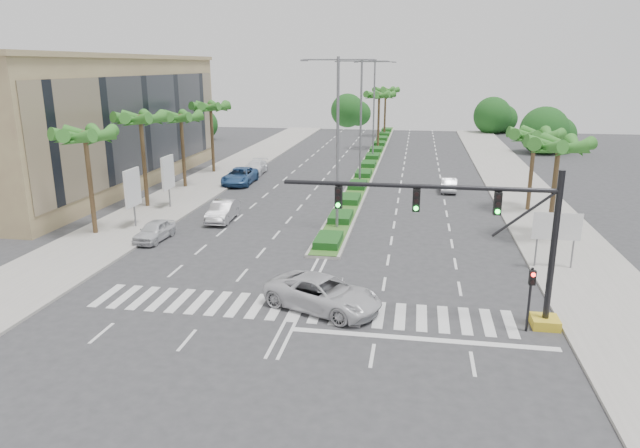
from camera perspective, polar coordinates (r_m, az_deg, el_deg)
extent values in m
plane|color=#333335|center=(28.07, -2.34, -8.49)|extent=(160.00, 160.00, 0.00)
cube|color=gray|center=(47.48, 21.26, 0.67)|extent=(6.00, 120.00, 0.15)
cube|color=gray|center=(50.83, -14.54, 2.18)|extent=(6.00, 120.00, 0.15)
cube|color=gray|center=(71.16, 5.22, 6.39)|extent=(2.20, 75.00, 0.20)
cube|color=#2E6121|center=(71.14, 5.22, 6.49)|extent=(1.80, 75.00, 0.04)
cube|color=tan|center=(60.18, -22.15, 9.30)|extent=(12.00, 36.00, 12.00)
cube|color=gold|center=(28.12, 21.56, -9.11)|extent=(1.20, 1.20, 0.45)
cylinder|color=black|center=(26.91, 22.30, -2.35)|extent=(0.28, 0.28, 7.00)
cylinder|color=black|center=(25.57, 9.68, 3.75)|extent=(12.00, 0.20, 0.20)
cylinder|color=black|center=(26.23, 19.66, 0.88)|extent=(2.53, 0.12, 2.15)
cube|color=black|center=(25.95, 17.36, 1.96)|extent=(0.32, 0.24, 1.00)
cylinder|color=#19E533|center=(25.89, 17.34, 1.20)|extent=(0.20, 0.06, 0.20)
cube|color=black|center=(25.71, 9.61, 2.33)|extent=(0.32, 0.24, 1.00)
cylinder|color=#19E533|center=(25.64, 9.58, 1.56)|extent=(0.20, 0.06, 0.20)
cube|color=black|center=(25.93, 1.85, 2.66)|extent=(0.32, 0.24, 1.00)
cylinder|color=#19E533|center=(25.87, 1.81, 1.90)|extent=(0.20, 0.06, 0.20)
cylinder|color=black|center=(26.90, 20.20, -7.14)|extent=(0.12, 0.12, 3.00)
cube|color=black|center=(26.37, 20.48, -5.05)|extent=(0.28, 0.22, 0.65)
cylinder|color=red|center=(26.19, 20.56, -4.78)|extent=(0.18, 0.05, 0.18)
cylinder|color=slate|center=(35.26, 20.84, -2.01)|extent=(0.10, 0.10, 2.80)
cylinder|color=slate|center=(35.71, 23.98, -2.13)|extent=(0.10, 0.10, 2.80)
cube|color=#0C6638|center=(35.15, 22.62, -0.21)|extent=(2.60, 0.08, 1.50)
cube|color=white|center=(35.10, 22.64, -0.23)|extent=(2.70, 0.02, 1.60)
cylinder|color=slate|center=(43.24, -18.07, 1.40)|extent=(0.12, 0.12, 2.80)
cube|color=white|center=(42.90, -18.25, 3.47)|extent=(0.18, 2.10, 2.70)
cube|color=#D8594C|center=(42.90, -18.25, 3.47)|extent=(0.12, 2.00, 2.60)
cylinder|color=slate|center=(48.48, -14.84, 3.13)|extent=(0.12, 0.12, 2.80)
cube|color=white|center=(48.17, -14.97, 4.99)|extent=(0.18, 2.10, 2.70)
cube|color=#D8594C|center=(48.17, -14.97, 4.99)|extent=(0.12, 2.00, 2.60)
cylinder|color=brown|center=(42.09, -21.97, 3.59)|extent=(0.32, 0.32, 7.00)
sphere|color=brown|center=(41.58, -22.45, 8.17)|extent=(0.70, 0.70, 0.70)
cone|color=#326B22|center=(41.02, -21.12, 8.07)|extent=(0.90, 3.62, 1.50)
cone|color=#326B22|center=(41.97, -21.02, 8.23)|extent=(3.39, 2.96, 1.50)
cone|color=#326B22|center=(42.63, -21.96, 8.24)|extent=(3.73, 1.68, 1.50)
cone|color=#326B22|center=(42.52, -23.24, 8.09)|extent=(2.38, 3.65, 1.50)
cone|color=#326B22|center=(41.73, -23.94, 7.89)|extent=(2.38, 3.65, 1.50)
cone|color=#326B22|center=(40.83, -23.52, 7.79)|extent=(3.73, 1.68, 1.50)
cone|color=#326B22|center=(40.51, -22.24, 7.88)|extent=(3.39, 2.96, 1.50)
cylinder|color=brown|center=(48.92, -17.18, 5.81)|extent=(0.32, 0.32, 7.40)
sphere|color=brown|center=(48.48, -17.52, 10.00)|extent=(0.70, 0.70, 0.70)
cone|color=#326B22|center=(48.00, -16.32, 9.93)|extent=(0.90, 3.62, 1.50)
cone|color=#326B22|center=(48.95, -16.33, 10.03)|extent=(3.39, 2.96, 1.50)
cone|color=#326B22|center=(49.55, -17.21, 10.02)|extent=(3.73, 1.68, 1.50)
cone|color=#326B22|center=(49.36, -18.30, 9.91)|extent=(2.38, 3.65, 1.50)
cone|color=#326B22|center=(48.52, -18.82, 9.78)|extent=(2.38, 3.65, 1.50)
cone|color=#326B22|center=(47.65, -18.36, 9.73)|extent=(3.73, 1.68, 1.50)
cone|color=#326B22|center=(47.41, -17.23, 9.79)|extent=(3.39, 2.96, 1.50)
cylinder|color=brown|center=(56.13, -13.52, 6.95)|extent=(0.32, 0.32, 6.80)
sphere|color=brown|center=(55.75, -13.74, 10.30)|extent=(0.70, 0.70, 0.70)
cone|color=#326B22|center=(55.33, -12.67, 10.23)|extent=(0.90, 3.62, 1.50)
cone|color=#326B22|center=(56.28, -12.73, 10.31)|extent=(3.39, 2.96, 1.50)
cone|color=#326B22|center=(56.84, -13.54, 10.31)|extent=(3.73, 1.68, 1.50)
cone|color=#326B22|center=(56.59, -14.48, 10.23)|extent=(2.38, 3.65, 1.50)
cone|color=#326B22|center=(55.72, -14.88, 10.12)|extent=(2.38, 3.65, 1.50)
cone|color=#326B22|center=(54.88, -14.41, 10.08)|extent=(3.73, 1.68, 1.50)
cone|color=#326B22|center=(54.70, -13.42, 10.12)|extent=(3.39, 2.96, 1.50)
cylinder|color=brown|center=(63.47, -10.72, 8.26)|extent=(0.32, 0.32, 7.20)
sphere|color=brown|center=(63.13, -10.88, 11.41)|extent=(0.70, 0.70, 0.70)
cone|color=#326B22|center=(62.76, -9.92, 11.34)|extent=(0.90, 3.62, 1.50)
cone|color=#326B22|center=(63.71, -10.02, 11.40)|extent=(3.39, 2.96, 1.50)
cone|color=#326B22|center=(64.22, -10.75, 11.39)|extent=(3.73, 1.68, 1.50)
cone|color=#326B22|center=(63.93, -11.58, 11.33)|extent=(2.38, 3.65, 1.50)
cone|color=#326B22|center=(63.04, -11.89, 11.26)|extent=(2.38, 3.65, 1.50)
cone|color=#326B22|center=(62.22, -11.44, 11.23)|extent=(3.73, 1.68, 1.50)
cone|color=#326B22|center=(62.09, -10.55, 11.26)|extent=(3.39, 2.96, 1.50)
cylinder|color=brown|center=(40.91, 22.31, 2.87)|extent=(0.32, 0.32, 6.50)
sphere|color=brown|center=(40.40, 22.77, 7.23)|extent=(0.70, 0.70, 0.70)
cone|color=#326B22|center=(40.67, 24.28, 6.97)|extent=(0.90, 3.62, 1.50)
cone|color=#326B22|center=(41.40, 23.43, 7.19)|extent=(3.39, 2.96, 1.50)
cone|color=#326B22|center=(41.40, 22.11, 7.33)|extent=(3.73, 1.68, 1.50)
cone|color=#326B22|center=(40.66, 21.25, 7.29)|extent=(2.38, 3.65, 1.50)
cone|color=#326B22|center=(39.74, 21.51, 7.09)|extent=(2.38, 3.65, 1.50)
cone|color=#326B22|center=(39.32, 22.74, 6.88)|extent=(3.73, 1.68, 1.50)
cone|color=#326B22|center=(39.74, 23.99, 6.83)|extent=(3.39, 2.96, 1.50)
cylinder|color=brown|center=(48.63, 20.36, 4.76)|extent=(0.32, 0.32, 6.20)
sphere|color=brown|center=(48.21, 20.69, 8.26)|extent=(0.70, 0.70, 0.70)
cone|color=#326B22|center=(48.44, 21.97, 8.04)|extent=(0.90, 3.62, 1.50)
cone|color=#326B22|center=(49.19, 21.29, 8.21)|extent=(3.39, 2.96, 1.50)
cone|color=#326B22|center=(49.22, 20.18, 8.32)|extent=(3.73, 1.68, 1.50)
cone|color=#326B22|center=(48.51, 19.42, 8.30)|extent=(2.38, 3.65, 1.50)
cone|color=#326B22|center=(47.57, 19.61, 8.15)|extent=(2.38, 3.65, 1.50)
cone|color=#326B22|center=(47.13, 20.62, 7.99)|extent=(3.73, 1.68, 1.50)
cone|color=#326B22|center=(47.51, 21.69, 7.94)|extent=(3.39, 2.96, 1.50)
cylinder|color=brown|center=(80.59, 5.87, 10.08)|extent=(0.32, 0.32, 7.50)
sphere|color=brown|center=(80.32, 5.94, 12.67)|extent=(0.70, 0.70, 0.70)
cone|color=#326B22|center=(80.26, 6.74, 12.57)|extent=(0.90, 3.62, 1.50)
cone|color=#326B22|center=(81.14, 6.48, 12.61)|extent=(3.39, 2.96, 1.50)
cone|color=#326B22|center=(81.41, 5.82, 12.64)|extent=(3.73, 1.68, 1.50)
cone|color=#326B22|center=(80.88, 5.25, 12.63)|extent=(2.38, 3.65, 1.50)
cone|color=#326B22|center=(79.93, 5.19, 12.60)|extent=(2.38, 3.65, 1.50)
cone|color=#326B22|center=(79.28, 5.70, 12.56)|extent=(3.73, 1.68, 1.50)
cone|color=#326B22|center=(79.43, 6.40, 12.55)|extent=(3.39, 2.96, 1.50)
cylinder|color=brown|center=(95.50, 6.51, 10.92)|extent=(0.32, 0.32, 7.50)
sphere|color=brown|center=(95.28, 6.58, 13.11)|extent=(0.70, 0.70, 0.70)
cone|color=#326B22|center=(95.23, 7.26, 13.02)|extent=(0.90, 3.62, 1.50)
cone|color=#326B22|center=(96.10, 7.03, 13.05)|extent=(3.39, 2.96, 1.50)
cone|color=#326B22|center=(96.37, 6.47, 13.08)|extent=(3.73, 1.68, 1.50)
cone|color=#326B22|center=(95.82, 5.99, 13.08)|extent=(2.38, 3.65, 1.50)
cone|color=#326B22|center=(94.87, 5.95, 13.05)|extent=(2.38, 3.65, 1.50)
cone|color=#326B22|center=(94.23, 6.39, 13.02)|extent=(3.73, 1.68, 1.50)
cone|color=#326B22|center=(94.39, 6.97, 13.01)|extent=(3.39, 2.96, 1.50)
cylinder|color=slate|center=(39.79, 1.77, 7.74)|extent=(0.20, 0.20, 12.00)
cylinder|color=slate|center=(39.59, 0.06, 16.12)|extent=(2.40, 0.10, 0.10)
cylinder|color=slate|center=(39.27, 3.65, 16.10)|extent=(2.40, 0.10, 0.10)
cube|color=slate|center=(39.79, -1.57, 16.04)|extent=(0.50, 0.25, 0.12)
cube|color=slate|center=(39.16, 5.32, 15.99)|extent=(0.50, 0.25, 0.12)
cylinder|color=slate|center=(55.57, 4.10, 9.96)|extent=(0.20, 0.20, 12.00)
cylinder|color=slate|center=(55.43, 2.93, 15.97)|extent=(2.40, 0.10, 0.10)
cylinder|color=slate|center=(55.20, 5.51, 15.92)|extent=(2.40, 0.10, 0.10)
cube|color=slate|center=(55.58, 1.76, 15.93)|extent=(0.50, 0.25, 0.12)
cube|color=slate|center=(55.13, 6.69, 15.84)|extent=(0.50, 0.25, 0.12)
cylinder|color=slate|center=(71.45, 5.40, 11.19)|extent=(0.20, 0.20, 12.00)
cylinder|color=slate|center=(71.34, 4.53, 15.87)|extent=(2.40, 0.10, 0.10)
cylinder|color=slate|center=(71.16, 6.53, 15.82)|extent=(2.40, 0.10, 0.10)
cube|color=slate|center=(71.46, 3.61, 15.85)|extent=(0.50, 0.25, 0.12)
cube|color=slate|center=(71.11, 7.44, 15.75)|extent=(0.50, 0.25, 0.12)
imported|color=silver|center=(40.01, -16.23, -0.66)|extent=(1.77, 4.00, 1.34)
imported|color=#ABAAAF|center=(43.90, -9.70, 1.29)|extent=(1.81, 4.65, 1.51)
imported|color=#2C5389|center=(57.30, -8.02, 4.76)|extent=(2.83, 5.83, 1.60)
imported|color=white|center=(62.59, -6.47, 5.65)|extent=(2.12, 4.93, 1.41)
imported|color=silver|center=(27.74, 0.32, -6.96)|extent=(6.42, 4.80, 1.62)
imported|color=#AEADB2|center=(54.80, 12.74, 3.90)|extent=(1.51, 4.13, 1.35)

